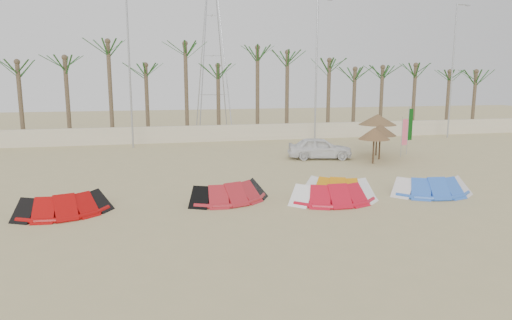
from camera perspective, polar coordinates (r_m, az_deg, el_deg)
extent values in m
plane|color=tan|center=(15.63, 4.96, -8.52)|extent=(120.00, 120.00, 0.00)
cube|color=beige|center=(36.63, -5.60, 3.33)|extent=(60.00, 0.30, 1.30)
cylinder|color=brown|center=(38.78, -27.10, 6.50)|extent=(0.32, 0.32, 6.50)
ellipsoid|color=#194719|center=(38.76, -27.49, 11.29)|extent=(4.00, 4.00, 2.40)
cylinder|color=brown|center=(37.62, -12.06, 7.31)|extent=(0.32, 0.32, 6.50)
ellipsoid|color=#194719|center=(37.61, -12.25, 12.26)|extent=(4.00, 4.00, 2.40)
cylinder|color=brown|center=(39.08, 2.88, 7.62)|extent=(0.32, 0.32, 6.50)
ellipsoid|color=#194719|center=(39.07, 2.93, 12.39)|extent=(4.00, 4.00, 2.40)
cylinder|color=brown|center=(42.88, 15.97, 7.47)|extent=(0.32, 0.32, 6.50)
ellipsoid|color=#194719|center=(42.87, 16.19, 11.81)|extent=(4.00, 4.00, 2.40)
cylinder|color=brown|center=(47.25, 24.58, 7.16)|extent=(0.32, 0.32, 6.50)
ellipsoid|color=#194719|center=(47.24, 24.87, 11.09)|extent=(4.00, 4.00, 2.40)
cylinder|color=#A5A8AD|center=(34.11, -15.52, 10.67)|extent=(0.14, 0.14, 11.00)
cylinder|color=#A5A8AD|center=(36.33, 7.54, 10.90)|extent=(0.14, 0.14, 11.00)
cube|color=#A5A8AD|center=(37.15, 9.27, 19.13)|extent=(0.35, 0.14, 0.10)
cylinder|color=#A5A8AD|center=(42.02, 23.32, 10.06)|extent=(0.14, 0.14, 11.00)
cylinder|color=#A5A8AD|center=(42.72, 24.42, 17.26)|extent=(1.00, 0.08, 0.08)
cube|color=#A5A8AD|center=(43.01, 24.97, 17.10)|extent=(0.35, 0.14, 0.10)
cylinder|color=#A70808|center=(18.34, -22.84, -6.14)|extent=(2.98, 1.10, 0.20)
cube|color=black|center=(18.69, -27.00, -5.69)|extent=(0.90, 1.23, 0.40)
cube|color=black|center=(18.19, -18.54, -5.50)|extent=(0.90, 1.23, 0.40)
cylinder|color=#AD1E26|center=(18.75, -3.26, -4.99)|extent=(3.02, 1.20, 0.20)
cube|color=black|center=(18.63, -7.59, -4.68)|extent=(0.92, 1.23, 0.40)
cube|color=black|center=(19.08, 0.86, -4.24)|extent=(0.92, 1.23, 0.40)
cylinder|color=red|center=(18.83, 9.75, -5.05)|extent=(3.30, 0.26, 0.20)
cube|color=white|center=(18.38, 5.36, -4.84)|extent=(0.62, 1.11, 0.40)
cube|color=white|center=(19.49, 13.69, -4.22)|extent=(0.62, 1.11, 0.40)
cylinder|color=orange|center=(19.89, 10.13, -4.24)|extent=(2.52, 1.28, 0.20)
cube|color=white|center=(19.51, 6.77, -3.98)|extent=(1.00, 1.25, 0.40)
cube|color=white|center=(20.43, 13.15, -3.53)|extent=(1.00, 1.25, 0.40)
cylinder|color=blue|center=(21.14, 21.17, -3.92)|extent=(3.18, 0.54, 0.20)
cube|color=white|center=(20.44, 17.71, -3.75)|extent=(0.71, 1.16, 0.40)
cube|color=white|center=(22.01, 24.14, -3.19)|extent=(0.71, 1.16, 0.40)
cylinder|color=#4C331E|center=(29.36, 15.21, 2.10)|extent=(0.10, 0.10, 2.10)
cone|color=brown|center=(29.26, 15.28, 3.65)|extent=(1.97, 1.97, 0.70)
cylinder|color=#4C331E|center=(27.80, 14.48, 1.65)|extent=(0.10, 0.10, 2.05)
cone|color=brown|center=(27.70, 14.55, 3.23)|extent=(1.86, 1.86, 0.70)
cylinder|color=#4C331E|center=(30.81, 14.86, 2.96)|extent=(0.10, 0.10, 2.61)
cone|color=brown|center=(30.70, 14.95, 4.92)|extent=(2.45, 2.45, 0.70)
cylinder|color=#A5A8AD|center=(30.64, 17.75, 2.75)|extent=(0.04, 0.04, 2.58)
cube|color=#EA5D77|center=(30.72, 18.14, 3.32)|extent=(0.42, 0.07, 1.67)
cylinder|color=#A5A8AD|center=(31.74, 18.45, 3.52)|extent=(0.04, 0.04, 3.20)
cube|color=#09450D|center=(31.82, 18.83, 4.21)|extent=(0.40, 0.16, 2.08)
imported|color=white|center=(28.90, 7.97, 1.49)|extent=(4.24, 2.41, 1.36)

